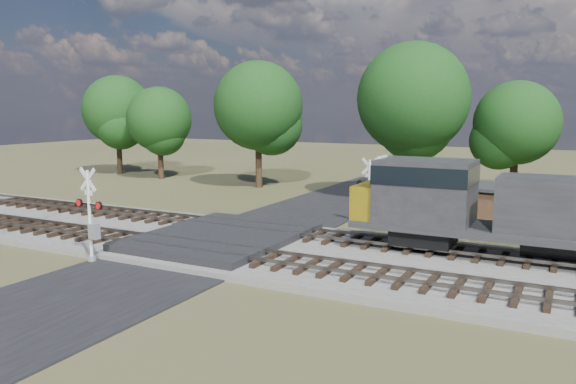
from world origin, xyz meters
The scene contains 10 objects.
ground centered at (0.00, 0.00, 0.00)m, with size 160.00×160.00×0.00m, color #454927.
ballast_bed centered at (10.00, 0.50, 0.15)m, with size 140.00×10.00×0.30m, color gray.
road centered at (0.00, 0.00, 0.04)m, with size 7.00×60.00×0.08m, color black.
crossing_panel centered at (0.00, 0.50, 0.32)m, with size 7.00×9.00×0.62m, color #262628.
track_near centered at (3.12, -2.00, 0.41)m, with size 140.00×2.60×0.33m.
track_far centered at (3.12, 3.00, 0.41)m, with size 140.00×2.60×0.33m.
crossing_signal_near centered at (-3.23, -4.86, 1.77)m, with size 1.71×0.39×4.25m.
crossing_signal_far centered at (4.84, 8.42, 1.65)m, with size 1.60×0.38×3.98m.
equipment_shed centered at (10.65, 10.39, 1.29)m, with size 4.10×4.10×2.55m.
treeline centered at (9.48, 19.88, 6.82)m, with size 77.08×11.18×11.86m.
Camera 1 is at (15.55, -22.30, 6.78)m, focal length 35.00 mm.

